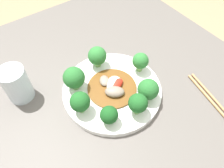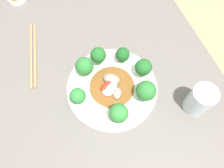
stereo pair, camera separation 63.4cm
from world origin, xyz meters
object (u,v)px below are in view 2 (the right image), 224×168
stirfry_center (111,86)px  broccoli_east (119,113)px  broccoli_northeast (146,91)px  broccoli_west (98,55)px  chopsticks (33,54)px  broccoli_northwest (123,55)px  plate (112,88)px  drinking_glass (200,100)px  broccoli_southwest (85,66)px  broccoli_north (143,67)px  broccoli_south (78,96)px

stirfry_center → broccoli_east: bearing=-8.4°
broccoli_northeast → broccoli_west: broccoli_northeast is taller
chopsticks → broccoli_northwest: bearing=63.6°
broccoli_northwest → stirfry_center: broccoli_northwest is taller
broccoli_east → chopsticks: broccoli_east is taller
plate → drinking_glass: size_ratio=2.72×
broccoli_northwest → broccoli_southwest: 0.12m
broccoli_north → broccoli_south: 0.21m
drinking_glass → broccoli_northwest: bearing=-145.9°
plate → broccoli_west: bearing=-175.1°
broccoli_north → broccoli_northeast: 0.08m
broccoli_south → stirfry_center: 0.11m
broccoli_north → drinking_glass: (0.15, 0.11, -0.01)m
broccoli_northwest → plate: bearing=-39.4°
broccoli_north → broccoli_northeast: bearing=-18.6°
stirfry_center → chopsticks: 0.29m
broccoli_east → broccoli_northwest: bearing=155.2°
broccoli_north → chopsticks: 0.37m
broccoli_west → chopsticks: 0.23m
chopsticks → broccoli_west: bearing=59.7°
broccoli_south → broccoli_west: (-0.11, 0.10, 0.00)m
broccoli_south → broccoli_northeast: (0.05, 0.18, 0.00)m
broccoli_west → stirfry_center: size_ratio=0.47×
broccoli_north → broccoli_east: size_ratio=0.97×
broccoli_northeast → chopsticks: bearing=-134.0°
broccoli_east → broccoli_southwest: bearing=-166.2°
broccoli_northwest → broccoli_south: bearing=-62.8°
plate → drinking_glass: (0.14, 0.21, 0.04)m
plate → broccoli_east: size_ratio=4.13×
broccoli_southwest → chopsticks: bearing=-132.8°
stirfry_center → chopsticks: size_ratio=0.54×
broccoli_southwest → broccoli_west: bearing=110.8°
broccoli_west → broccoli_northwest: bearing=75.7°
broccoli_south → broccoli_northwest: size_ratio=1.16×
broccoli_east → plate: bearing=170.3°
broccoli_west → drinking_glass: drinking_glass is taller
plate → chopsticks: bearing=-136.0°
broccoli_south → chopsticks: 0.24m
plate → broccoli_northeast: bearing=51.8°
plate → broccoli_east: 0.11m
broccoli_south → broccoli_west: 0.14m
broccoli_northwest → chopsticks: size_ratio=0.21×
broccoli_south → broccoli_northwest: bearing=117.2°
plate → drinking_glass: drinking_glass is taller
broccoli_west → drinking_glass: (0.23, 0.22, -0.01)m
broccoli_north → chopsticks: broccoli_north is taller
broccoli_northwest → chopsticks: 0.30m
broccoli_west → broccoli_northeast: bearing=28.8°
broccoli_south → drinking_glass: (0.13, 0.31, -0.00)m
broccoli_south → drinking_glass: 0.34m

